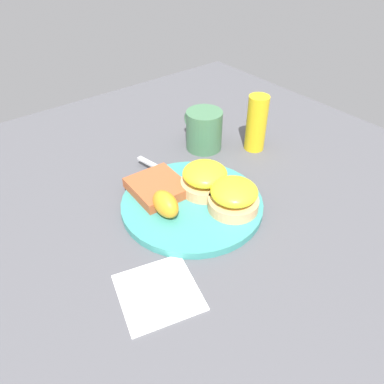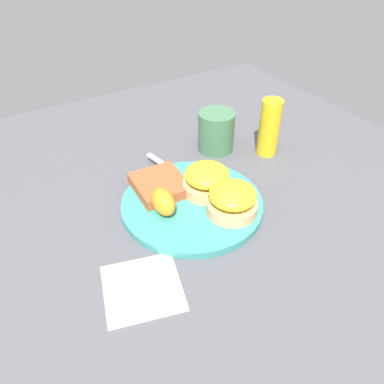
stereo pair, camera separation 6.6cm
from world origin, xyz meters
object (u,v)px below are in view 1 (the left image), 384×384
at_px(hashbrown_patty, 157,187).
at_px(orange_wedge, 167,206).
at_px(cup, 204,130).
at_px(sandwich_benedict_right, 205,179).
at_px(fork, 187,183).
at_px(sandwich_benedict_left, 234,197).
at_px(condiment_bottle, 256,123).

distance_m(hashbrown_patty, orange_wedge, 0.07).
bearing_deg(cup, sandwich_benedict_right, 140.81).
relative_size(sandwich_benedict_right, hashbrown_patty, 0.89).
bearing_deg(sandwich_benedict_right, fork, 23.77).
relative_size(sandwich_benedict_left, hashbrown_patty, 0.89).
relative_size(sandwich_benedict_left, sandwich_benedict_right, 1.00).
bearing_deg(sandwich_benedict_left, sandwich_benedict_right, 4.39).
bearing_deg(hashbrown_patty, sandwich_benedict_left, -147.66).
bearing_deg(sandwich_benedict_right, sandwich_benedict_left, -175.61).
xyz_separation_m(sandwich_benedict_left, fork, (0.10, 0.02, -0.02)).
xyz_separation_m(sandwich_benedict_right, fork, (0.03, 0.01, -0.02)).
relative_size(hashbrown_patty, condiment_bottle, 0.81).
height_order(sandwich_benedict_left, condiment_bottle, condiment_bottle).
distance_m(sandwich_benedict_right, condiment_bottle, 0.21).
relative_size(sandwich_benedict_right, cup, 0.82).
bearing_deg(sandwich_benedict_right, orange_wedge, 99.45).
xyz_separation_m(hashbrown_patty, cup, (0.09, -0.18, 0.02)).
relative_size(sandwich_benedict_left, fork, 0.38).
distance_m(sandwich_benedict_left, cup, 0.23).
distance_m(sandwich_benedict_left, fork, 0.11).
bearing_deg(orange_wedge, cup, -53.71).
distance_m(sandwich_benedict_left, hashbrown_patty, 0.14).
height_order(cup, condiment_bottle, condiment_bottle).
height_order(sandwich_benedict_left, fork, sandwich_benedict_left).
xyz_separation_m(hashbrown_patty, orange_wedge, (-0.07, 0.02, 0.01)).
relative_size(sandwich_benedict_right, orange_wedge, 1.48).
height_order(sandwich_benedict_right, orange_wedge, sandwich_benedict_right).
distance_m(orange_wedge, cup, 0.26).
relative_size(hashbrown_patty, cup, 0.92).
bearing_deg(hashbrown_patty, sandwich_benedict_right, -125.09).
xyz_separation_m(orange_wedge, condiment_bottle, (0.08, -0.29, 0.03)).
xyz_separation_m(sandwich_benedict_left, hashbrown_patty, (0.12, 0.08, -0.02)).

